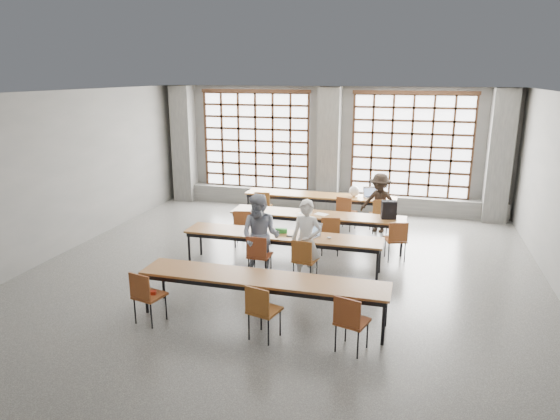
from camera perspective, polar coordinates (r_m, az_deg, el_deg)
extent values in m
plane|color=#474745|center=(9.84, 0.04, -7.63)|extent=(11.00, 11.00, 0.00)
plane|color=silver|center=(9.07, 0.04, 13.19)|extent=(11.00, 11.00, 0.00)
plane|color=#5B5B59|center=(14.59, 5.81, 7.02)|extent=(10.00, 0.00, 10.00)
plane|color=#5B5B59|center=(4.54, -19.20, -12.99)|extent=(10.00, 0.00, 10.00)
plane|color=#5B5B59|center=(11.64, -24.49, 3.61)|extent=(0.00, 11.00, 11.00)
cube|color=#50504E|center=(15.71, -10.90, 7.42)|extent=(0.60, 0.55, 3.50)
cube|color=#50504E|center=(14.31, 5.62, 6.87)|extent=(0.60, 0.55, 3.50)
cube|color=#50504E|center=(14.27, 23.80, 5.61)|extent=(0.60, 0.55, 3.50)
cube|color=white|center=(15.08, -2.72, 7.93)|extent=(3.20, 0.02, 2.80)
cube|color=black|center=(15.01, -2.81, 7.89)|extent=(3.20, 0.05, 2.80)
cube|color=black|center=(15.26, -2.74, 2.48)|extent=(3.32, 0.07, 0.10)
cube|color=black|center=(14.89, -2.89, 13.43)|extent=(3.32, 0.07, 0.10)
cube|color=white|center=(14.35, 14.77, 7.06)|extent=(3.20, 0.02, 2.80)
cube|color=black|center=(14.27, 14.76, 7.02)|extent=(3.20, 0.05, 2.80)
cube|color=black|center=(14.54, 14.38, 1.36)|extent=(3.32, 0.07, 0.10)
cube|color=black|center=(14.15, 15.17, 12.84)|extent=(3.32, 0.07, 0.10)
cube|color=#50504E|center=(14.68, 5.52, 1.11)|extent=(9.80, 0.35, 0.50)
cube|color=brown|center=(13.30, 4.58, 1.67)|extent=(4.00, 0.70, 0.04)
cube|color=black|center=(13.31, 4.57, 1.42)|extent=(3.90, 0.64, 0.08)
cylinder|color=black|center=(13.60, -3.66, 0.41)|extent=(0.05, 0.05, 0.69)
cylinder|color=black|center=(14.13, -2.89, 0.99)|extent=(0.05, 0.05, 0.69)
cylinder|color=black|center=(12.90, 12.70, -0.76)|extent=(0.05, 0.05, 0.69)
cylinder|color=black|center=(13.46, 12.83, -0.10)|extent=(0.05, 0.05, 0.69)
cube|color=brown|center=(11.47, 4.26, -0.54)|extent=(4.00, 0.70, 0.04)
cube|color=black|center=(11.49, 4.26, -0.83)|extent=(3.90, 0.64, 0.08)
cylinder|color=black|center=(11.81, -5.23, -1.94)|extent=(0.05, 0.05, 0.69)
cylinder|color=black|center=(12.33, -4.28, -1.17)|extent=(0.05, 0.05, 0.69)
cylinder|color=black|center=(11.11, 13.70, -3.45)|extent=(0.05, 0.05, 0.69)
cylinder|color=black|center=(11.66, 13.81, -2.56)|extent=(0.05, 0.05, 0.69)
cube|color=brown|center=(10.00, 0.27, -2.90)|extent=(4.00, 0.70, 0.04)
cube|color=black|center=(10.02, 0.27, -3.22)|extent=(3.90, 0.64, 0.08)
cylinder|color=black|center=(10.51, -10.35, -4.35)|extent=(0.05, 0.05, 0.69)
cylinder|color=black|center=(11.00, -9.05, -3.38)|extent=(0.05, 0.05, 0.69)
cylinder|color=black|center=(9.56, 11.05, -6.40)|extent=(0.05, 0.05, 0.69)
cylinder|color=black|center=(10.10, 11.32, -5.22)|extent=(0.05, 0.05, 0.69)
cube|color=brown|center=(7.96, -2.01, -7.81)|extent=(4.00, 0.70, 0.04)
cube|color=black|center=(7.98, -2.01, -8.21)|extent=(3.90, 0.64, 0.08)
cylinder|color=black|center=(8.60, -15.05, -9.19)|extent=(0.05, 0.05, 0.69)
cylinder|color=black|center=(9.06, -13.21, -7.78)|extent=(0.05, 0.05, 0.69)
cylinder|color=black|center=(7.55, 11.72, -12.57)|extent=(0.05, 0.05, 0.69)
cylinder|color=black|center=(8.07, 12.02, -10.68)|extent=(0.05, 0.05, 0.69)
cube|color=brown|center=(13.17, -1.89, 0.42)|extent=(0.47, 0.47, 0.04)
cube|color=brown|center=(12.92, -2.05, 1.18)|extent=(0.40, 0.08, 0.40)
cylinder|color=black|center=(13.23, -1.88, -0.53)|extent=(0.02, 0.02, 0.45)
cube|color=brown|center=(12.71, 7.62, -0.26)|extent=(0.51, 0.51, 0.04)
cube|color=brown|center=(12.48, 7.30, 0.54)|extent=(0.39, 0.13, 0.40)
cylinder|color=black|center=(12.78, 7.59, -1.24)|extent=(0.02, 0.02, 0.45)
cube|color=brown|center=(12.64, 11.21, -0.52)|extent=(0.52, 0.52, 0.04)
cube|color=brown|center=(12.39, 11.47, 0.25)|extent=(0.39, 0.15, 0.40)
cylinder|color=black|center=(12.70, 11.16, -1.50)|extent=(0.02, 0.02, 0.45)
cube|color=brown|center=(11.44, -4.19, -1.94)|extent=(0.50, 0.50, 0.04)
cube|color=brown|center=(11.19, -4.34, -1.11)|extent=(0.40, 0.12, 0.40)
cylinder|color=black|center=(11.51, -4.17, -3.01)|extent=(0.02, 0.02, 0.45)
cube|color=brown|center=(10.96, 5.73, -2.76)|extent=(0.50, 0.50, 0.04)
cube|color=brown|center=(10.70, 5.79, -1.92)|extent=(0.40, 0.11, 0.40)
cylinder|color=black|center=(11.03, 5.70, -3.87)|extent=(0.02, 0.02, 0.45)
cube|color=brown|center=(10.83, 13.05, -3.31)|extent=(0.52, 0.52, 0.04)
cube|color=brown|center=(10.58, 13.38, -2.47)|extent=(0.39, 0.14, 0.40)
cylinder|color=black|center=(10.90, 12.98, -4.43)|extent=(0.02, 0.02, 0.45)
cube|color=maroon|center=(9.67, -2.31, -5.19)|extent=(0.43, 0.43, 0.04)
cube|color=maroon|center=(9.41, -2.72, -4.29)|extent=(0.40, 0.04, 0.40)
cylinder|color=black|center=(9.75, -2.30, -6.43)|extent=(0.02, 0.02, 0.45)
cube|color=brown|center=(9.45, 2.92, -5.70)|extent=(0.48, 0.48, 0.04)
cube|color=brown|center=(9.20, 2.48, -4.77)|extent=(0.40, 0.09, 0.40)
cylinder|color=black|center=(9.53, 2.90, -6.96)|extent=(0.02, 0.02, 0.45)
cube|color=brown|center=(8.25, -14.67, -9.44)|extent=(0.50, 0.50, 0.04)
cube|color=brown|center=(8.03, -15.76, -8.44)|extent=(0.40, 0.12, 0.40)
cylinder|color=black|center=(8.35, -14.57, -10.85)|extent=(0.02, 0.02, 0.45)
cube|color=brown|center=(7.54, -1.78, -11.38)|extent=(0.51, 0.51, 0.04)
cube|color=brown|center=(7.29, -2.64, -10.37)|extent=(0.39, 0.13, 0.40)
cylinder|color=black|center=(7.64, -1.77, -12.88)|extent=(0.02, 0.02, 0.45)
cube|color=brown|center=(7.30, 8.25, -12.49)|extent=(0.52, 0.52, 0.04)
cube|color=brown|center=(7.03, 7.65, -11.50)|extent=(0.39, 0.14, 0.40)
cylinder|color=black|center=(7.41, 8.19, -14.03)|extent=(0.02, 0.02, 0.45)
imported|color=silver|center=(9.38, 3.02, -3.61)|extent=(0.62, 0.45, 1.60)
imported|color=#182548|center=(9.59, -2.25, -3.01)|extent=(0.83, 0.66, 1.64)
imported|color=black|center=(12.61, 11.30, 0.81)|extent=(1.07, 0.79, 1.48)
cube|color=silver|center=(9.92, 3.42, -2.90)|extent=(0.44, 0.40, 0.02)
cube|color=black|center=(9.91, 3.38, -2.85)|extent=(0.35, 0.30, 0.00)
cube|color=silver|center=(9.98, 3.95, -2.06)|extent=(0.35, 0.23, 0.26)
cube|color=#89B6EC|center=(9.98, 3.90, -2.22)|extent=(0.30, 0.19, 0.21)
cube|color=#BAB9BF|center=(13.16, 10.40, 1.46)|extent=(0.43, 0.38, 0.02)
cube|color=black|center=(13.15, 10.42, 1.50)|extent=(0.35, 0.28, 0.00)
cube|color=#BAB9BF|center=(13.26, 10.24, 2.11)|extent=(0.36, 0.20, 0.26)
cube|color=#93B6FF|center=(13.26, 10.25, 1.99)|extent=(0.30, 0.17, 0.21)
ellipsoid|color=silver|center=(9.78, 5.63, -3.16)|extent=(0.12, 0.10, 0.04)
cube|color=#297F2B|center=(10.07, 0.11, -2.38)|extent=(0.26, 0.13, 0.09)
cube|color=black|center=(9.86, 1.13, -3.01)|extent=(0.14, 0.07, 0.01)
cube|color=white|center=(11.48, 2.75, -0.40)|extent=(0.35, 0.30, 0.00)
cube|color=white|center=(11.45, 4.76, -0.47)|extent=(0.35, 0.30, 0.00)
cube|color=black|center=(11.28, 12.33, 0.02)|extent=(0.36, 0.27, 0.40)
ellipsoid|color=white|center=(13.18, 8.48, 2.15)|extent=(0.28, 0.23, 0.29)
cube|color=maroon|center=(8.23, -14.70, -9.13)|extent=(0.21, 0.14, 0.06)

